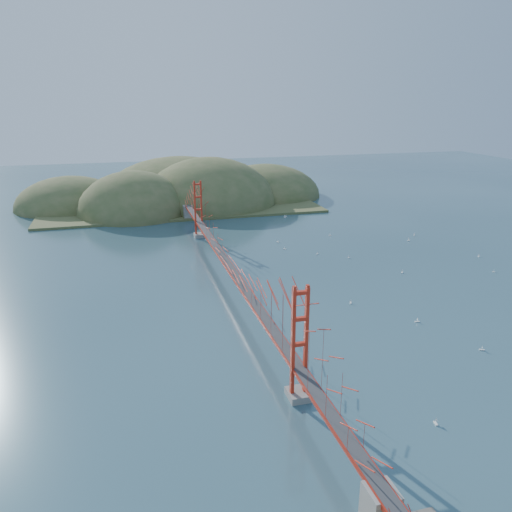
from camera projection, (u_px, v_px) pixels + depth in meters
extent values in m
plane|color=#2B4A57|center=(231.00, 288.00, 76.04)|extent=(320.00, 320.00, 0.00)
cube|color=gray|center=(298.00, 394.00, 48.40)|extent=(2.00, 2.40, 0.70)
cube|color=gray|center=(199.00, 235.00, 103.46)|extent=(2.00, 2.40, 0.70)
cube|color=#AA2112|center=(230.00, 268.00, 75.03)|extent=(1.40, 92.00, 0.16)
cube|color=#AA2112|center=(230.00, 269.00, 75.09)|extent=(1.33, 92.00, 0.24)
cube|color=#38383A|center=(230.00, 267.00, 75.00)|extent=(1.19, 92.00, 0.03)
cube|color=gray|center=(380.00, 510.00, 33.32)|extent=(2.00, 2.20, 3.30)
cube|color=gray|center=(188.00, 212.00, 117.75)|extent=(2.20, 2.60, 3.30)
cube|color=olive|center=(179.00, 203.00, 134.70)|extent=(70.00, 40.00, 0.60)
ellipsoid|color=olive|center=(135.00, 213.00, 124.41)|extent=(28.00, 28.00, 21.00)
ellipsoid|color=olive|center=(210.00, 204.00, 134.95)|extent=(36.00, 36.00, 25.00)
ellipsoid|color=olive|center=(265.00, 195.00, 146.83)|extent=(32.00, 32.00, 18.00)
ellipsoid|color=olive|center=(71.00, 207.00, 131.39)|extent=(28.00, 28.00, 16.00)
ellipsoid|color=olive|center=(180.00, 194.00, 148.12)|extent=(44.00, 44.00, 22.00)
cube|color=white|center=(409.00, 241.00, 100.68)|extent=(0.64, 0.32, 0.11)
cylinder|color=white|center=(409.00, 239.00, 100.58)|extent=(0.02, 0.02, 0.67)
cube|color=white|center=(317.00, 254.00, 92.21)|extent=(0.52, 0.35, 0.09)
cylinder|color=white|center=(317.00, 253.00, 92.13)|extent=(0.01, 0.01, 0.54)
cube|color=white|center=(285.00, 249.00, 95.31)|extent=(0.54, 0.43, 0.10)
cylinder|color=white|center=(285.00, 247.00, 95.22)|extent=(0.02, 0.02, 0.58)
cube|color=white|center=(351.00, 303.00, 70.46)|extent=(0.40, 0.60, 0.10)
cylinder|color=white|center=(351.00, 301.00, 70.36)|extent=(0.02, 0.02, 0.63)
cube|color=white|center=(349.00, 258.00, 90.09)|extent=(0.30, 0.49, 0.09)
cylinder|color=white|center=(349.00, 256.00, 90.01)|extent=(0.01, 0.01, 0.51)
cube|color=white|center=(482.00, 350.00, 57.49)|extent=(0.60, 0.48, 0.11)
cylinder|color=white|center=(482.00, 347.00, 57.39)|extent=(0.02, 0.02, 0.64)
cube|color=white|center=(285.00, 217.00, 119.90)|extent=(0.29, 0.64, 0.11)
cylinder|color=white|center=(285.00, 216.00, 119.79)|extent=(0.02, 0.02, 0.67)
cube|color=white|center=(417.00, 322.00, 64.64)|extent=(0.62, 0.32, 0.11)
cylinder|color=white|center=(417.00, 319.00, 64.54)|extent=(0.02, 0.02, 0.64)
cube|color=white|center=(286.00, 217.00, 120.37)|extent=(0.56, 0.27, 0.10)
cylinder|color=white|center=(286.00, 216.00, 120.28)|extent=(0.02, 0.02, 0.59)
cube|color=white|center=(479.00, 256.00, 90.87)|extent=(0.34, 0.55, 0.10)
cylinder|color=white|center=(479.00, 255.00, 90.78)|extent=(0.02, 0.02, 0.57)
cube|color=white|center=(402.00, 273.00, 82.54)|extent=(0.53, 0.58, 0.11)
cylinder|color=white|center=(402.00, 271.00, 82.44)|extent=(0.02, 0.02, 0.65)
cube|color=white|center=(414.00, 235.00, 104.47)|extent=(0.52, 0.56, 0.10)
cylinder|color=white|center=(414.00, 234.00, 104.37)|extent=(0.02, 0.02, 0.63)
cube|color=white|center=(494.00, 272.00, 82.92)|extent=(0.34, 0.51, 0.09)
cylinder|color=white|center=(494.00, 270.00, 82.83)|extent=(0.01, 0.01, 0.54)
cube|color=white|center=(330.00, 235.00, 104.42)|extent=(0.57, 0.25, 0.10)
cylinder|color=white|center=(330.00, 234.00, 104.33)|extent=(0.02, 0.02, 0.60)
cube|color=white|center=(436.00, 423.00, 44.59)|extent=(0.29, 0.64, 0.11)
cylinder|color=white|center=(436.00, 420.00, 44.49)|extent=(0.02, 0.02, 0.67)
cube|color=white|center=(278.00, 242.00, 99.79)|extent=(0.38, 0.60, 0.10)
cylinder|color=white|center=(278.00, 240.00, 99.69)|extent=(0.02, 0.02, 0.63)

